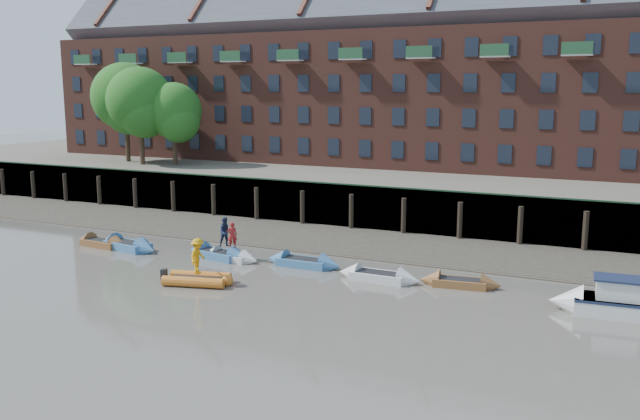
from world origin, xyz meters
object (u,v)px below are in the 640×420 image
Objects in this scene: rowboat_2 at (218,254)px; motor_launch at (604,302)px; rowboat_1 at (128,246)px; rowboat_0 at (102,243)px; person_rib_crew at (198,256)px; rowboat_6 at (460,283)px; person_rower_b at (226,232)px; rowboat_3 at (230,257)px; rib_tender at (200,279)px; rowboat_5 at (379,276)px; rowboat_4 at (303,262)px; person_rower_a at (232,235)px.

rowboat_2 is 0.87× the size of motor_launch.
rowboat_0 is at bearing -168.92° from rowboat_1.
person_rib_crew is (8.69, -4.53, 1.28)m from rowboat_1.
person_rower_b is (-14.20, -0.34, 1.46)m from rowboat_6.
person_rower_b reaches higher than motor_launch.
rowboat_1 is at bearing 5.77° from rowboat_0.
rowboat_3 is 13.86m from rowboat_6.
rowboat_5 is at bearing 14.56° from rib_tender.
rowboat_0 is at bearing -5.24° from motor_launch.
rowboat_6 is 7.17m from motor_launch.
rowboat_5 is (4.99, -0.93, -0.00)m from rowboat_4.
rowboat_5 is at bearing -67.50° from person_rib_crew.
person_rower_b reaches higher than rowboat_5.
rowboat_0 is 23.40m from rowboat_6.
person_rower_a is (9.74, 0.48, 1.35)m from rowboat_0.
rowboat_1 reaches higher than rowboat_0.
person_rib_crew is (1.04, -4.97, -0.03)m from person_rower_a.
rowboat_6 is 0.78× the size of motor_launch.
person_rower_b is 5.38m from person_rib_crew.
person_rower_a is (-1.09, 4.92, 1.30)m from rib_tender.
rowboat_3 is 5.12m from rib_tender.
rib_tender is at bearing -69.66° from rowboat_3.
person_rower_b reaches higher than rowboat_0.
rib_tender is (2.22, -5.05, 0.03)m from rowboat_2.
motor_launch is 20.70m from person_rower_a.
rowboat_1 is at bearing -31.76° from person_rower_a.
rowboat_4 reaches higher than rowboat_6.
rowboat_5 is at bearing 10.70° from rowboat_1.
person_rower_b is (-9.97, 0.43, 1.44)m from rowboat_5.
rowboat_0 is 0.92× the size of rowboat_2.
rowboat_4 is 2.48× the size of person_rib_crew.
rowboat_3 reaches higher than rib_tender.
rowboat_0 is at bearing -178.90° from rowboat_5.
rowboat_1 is 7.46m from rowboat_3.
motor_launch reaches higher than rowboat_1.
rowboat_3 is 20.89m from motor_launch.
rowboat_5 is (9.62, -0.30, 0.03)m from rowboat_3.
rowboat_1 reaches higher than rowboat_6.
person_rower_a reaches higher than rowboat_2.
rowboat_0 is 19.15m from rowboat_5.
rowboat_0 is at bearing -32.26° from person_rower_a.
person_rib_crew is at bearing 7.22° from motor_launch.
rowboat_4 is at bearing 9.42° from rowboat_0.
rowboat_1 is 17.06m from rowboat_5.
rowboat_4 is 6.51m from rib_tender.
motor_launch is at bearing -48.19° from person_rower_b.
rowboat_3 is at bearing 174.35° from rowboat_6.
person_rower_a is at bearing -3.59° from rowboat_3.
rowboat_6 is at bearing 7.21° from rowboat_0.
rowboat_4 is at bearing 169.87° from rowboat_5.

